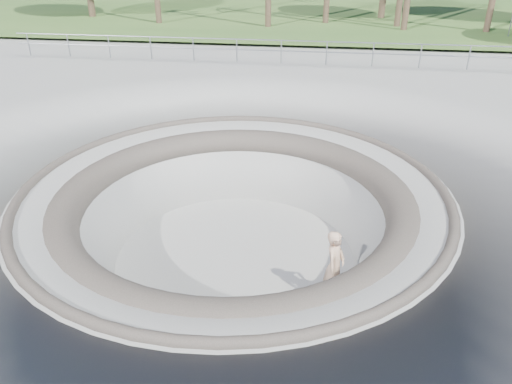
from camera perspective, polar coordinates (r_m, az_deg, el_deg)
ground at (r=11.94m, az=-2.55°, el=0.28°), size 180.00×180.00×0.00m
skate_bowl at (r=12.89m, az=-2.38°, el=-6.94°), size 14.00×14.00×4.10m
grass_strip at (r=44.75m, az=5.69°, el=21.00°), size 180.00×36.00×0.12m
distant_hills at (r=68.74m, az=9.69°, el=17.05°), size 103.20×45.00×28.60m
safety_railing at (r=23.00m, az=2.90°, el=15.74°), size 25.00×0.06×1.03m
skateboard at (r=11.63m, az=8.65°, el=-11.75°), size 0.90×0.29×0.09m
skater at (r=11.09m, az=8.97°, el=-8.29°), size 0.60×0.72×1.70m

